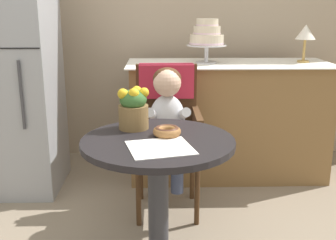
% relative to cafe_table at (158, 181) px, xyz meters
% --- Properties ---
extents(back_wall, '(4.80, 0.10, 2.70)m').
position_rel_cafe_table_xyz_m(back_wall, '(0.00, 1.85, 0.84)').
color(back_wall, tan).
rests_on(back_wall, ground).
extents(cafe_table, '(0.72, 0.72, 0.72)m').
position_rel_cafe_table_xyz_m(cafe_table, '(0.00, 0.00, 0.00)').
color(cafe_table, black).
rests_on(cafe_table, ground).
extents(wicker_chair, '(0.42, 0.45, 0.95)m').
position_rel_cafe_table_xyz_m(wicker_chair, '(0.06, 0.76, 0.13)').
color(wicker_chair, '#472D19').
rests_on(wicker_chair, ground).
extents(seated_child, '(0.27, 0.32, 0.73)m').
position_rel_cafe_table_xyz_m(seated_child, '(0.06, 0.60, 0.17)').
color(seated_child, silver).
rests_on(seated_child, ground).
extents(paper_napkin, '(0.32, 0.31, 0.00)m').
position_rel_cafe_table_xyz_m(paper_napkin, '(0.01, -0.13, 0.21)').
color(paper_napkin, white).
rests_on(paper_napkin, cafe_table).
extents(donut_front, '(0.13, 0.13, 0.04)m').
position_rel_cafe_table_xyz_m(donut_front, '(0.04, 0.05, 0.24)').
color(donut_front, '#936033').
rests_on(donut_front, cafe_table).
extents(flower_vase, '(0.15, 0.15, 0.21)m').
position_rel_cafe_table_xyz_m(flower_vase, '(-0.12, 0.18, 0.32)').
color(flower_vase, brown).
rests_on(flower_vase, cafe_table).
extents(display_counter, '(1.56, 0.62, 0.90)m').
position_rel_cafe_table_xyz_m(display_counter, '(0.55, 1.30, -0.05)').
color(display_counter, olive).
rests_on(display_counter, ground).
extents(tiered_cake_stand, '(0.30, 0.30, 0.33)m').
position_rel_cafe_table_xyz_m(tiered_cake_stand, '(0.37, 1.30, 0.59)').
color(tiered_cake_stand, silver).
rests_on(tiered_cake_stand, display_counter).
extents(table_lamp, '(0.15, 0.15, 0.28)m').
position_rel_cafe_table_xyz_m(table_lamp, '(1.12, 1.32, 0.61)').
color(table_lamp, '#B28C47').
rests_on(table_lamp, display_counter).
extents(refrigerator, '(0.64, 0.63, 1.70)m').
position_rel_cafe_table_xyz_m(refrigerator, '(-1.05, 1.10, 0.34)').
color(refrigerator, '#9EA0A5').
rests_on(refrigerator, ground).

